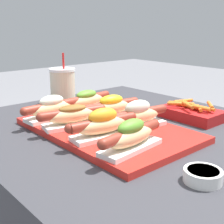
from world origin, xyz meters
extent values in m
cube|color=red|center=(-0.05, -0.08, 0.71)|extent=(0.51, 0.32, 0.02)
cube|color=white|center=(-0.22, -0.16, 0.72)|extent=(0.07, 0.17, 0.01)
ellipsoid|color=#E5C184|center=(-0.22, -0.16, 0.75)|extent=(0.05, 0.15, 0.04)
cylinder|color=maroon|center=(-0.22, -0.16, 0.76)|extent=(0.03, 0.19, 0.03)
sphere|color=maroon|center=(-0.21, -0.25, 0.76)|extent=(0.03, 0.03, 0.03)
sphere|color=maroon|center=(-0.22, -0.07, 0.76)|extent=(0.03, 0.03, 0.03)
ellipsoid|color=silver|center=(-0.22, -0.16, 0.77)|extent=(0.04, 0.08, 0.03)
cube|color=white|center=(-0.11, -0.15, 0.72)|extent=(0.09, 0.18, 0.01)
ellipsoid|color=#E5C184|center=(-0.11, -0.15, 0.75)|extent=(0.08, 0.16, 0.04)
cylinder|color=maroon|center=(-0.11, -0.15, 0.76)|extent=(0.06, 0.19, 0.03)
sphere|color=maroon|center=(-0.13, -0.25, 0.76)|extent=(0.03, 0.03, 0.03)
sphere|color=maroon|center=(-0.09, -0.06, 0.76)|extent=(0.03, 0.03, 0.03)
ellipsoid|color=brown|center=(-0.11, -0.15, 0.77)|extent=(0.06, 0.09, 0.02)
cube|color=white|center=(0.02, -0.15, 0.72)|extent=(0.08, 0.18, 0.01)
ellipsoid|color=#E5C184|center=(0.02, -0.15, 0.75)|extent=(0.07, 0.16, 0.04)
cylinder|color=maroon|center=(0.02, -0.15, 0.76)|extent=(0.05, 0.19, 0.03)
sphere|color=maroon|center=(0.00, -0.24, 0.76)|extent=(0.03, 0.03, 0.03)
sphere|color=maroon|center=(0.03, -0.05, 0.76)|extent=(0.03, 0.03, 0.03)
ellipsoid|color=gold|center=(0.02, -0.15, 0.77)|extent=(0.05, 0.09, 0.04)
cube|color=white|center=(0.12, -0.15, 0.72)|extent=(0.08, 0.18, 0.01)
ellipsoid|color=#E5C184|center=(0.12, -0.15, 0.75)|extent=(0.06, 0.16, 0.04)
cylinder|color=maroon|center=(0.12, -0.15, 0.76)|extent=(0.05, 0.19, 0.03)
sphere|color=maroon|center=(0.13, -0.24, 0.76)|extent=(0.03, 0.03, 0.03)
sphere|color=maroon|center=(0.11, -0.06, 0.76)|extent=(0.03, 0.03, 0.03)
ellipsoid|color=#5B992D|center=(0.12, -0.15, 0.77)|extent=(0.05, 0.09, 0.03)
cube|color=white|center=(-0.23, -0.02, 0.72)|extent=(0.08, 0.18, 0.01)
ellipsoid|color=#E5C184|center=(-0.23, -0.02, 0.75)|extent=(0.06, 0.15, 0.04)
cylinder|color=maroon|center=(-0.23, -0.02, 0.76)|extent=(0.04, 0.19, 0.03)
sphere|color=maroon|center=(-0.22, -0.11, 0.76)|extent=(0.03, 0.03, 0.03)
sphere|color=maroon|center=(-0.24, 0.07, 0.76)|extent=(0.03, 0.03, 0.03)
ellipsoid|color=#5B992D|center=(-0.23, -0.02, 0.77)|extent=(0.05, 0.09, 0.03)
cube|color=white|center=(-0.11, -0.01, 0.72)|extent=(0.08, 0.18, 0.01)
ellipsoid|color=#E5C184|center=(-0.11, -0.01, 0.75)|extent=(0.07, 0.16, 0.04)
cylinder|color=maroon|center=(-0.11, -0.01, 0.76)|extent=(0.05, 0.19, 0.03)
sphere|color=maroon|center=(-0.12, -0.11, 0.76)|extent=(0.03, 0.03, 0.03)
sphere|color=maroon|center=(-0.10, 0.08, 0.76)|extent=(0.03, 0.03, 0.03)
ellipsoid|color=yellow|center=(-0.11, -0.01, 0.77)|extent=(0.05, 0.09, 0.03)
cube|color=white|center=(0.02, -0.02, 0.72)|extent=(0.08, 0.18, 0.01)
ellipsoid|color=#E5C184|center=(0.02, -0.02, 0.75)|extent=(0.07, 0.16, 0.04)
cylinder|color=maroon|center=(0.02, -0.02, 0.76)|extent=(0.05, 0.19, 0.03)
sphere|color=maroon|center=(0.00, -0.11, 0.76)|extent=(0.03, 0.03, 0.03)
sphere|color=maroon|center=(0.03, 0.07, 0.76)|extent=(0.03, 0.03, 0.03)
ellipsoid|color=silver|center=(0.02, -0.02, 0.77)|extent=(0.05, 0.09, 0.04)
cylinder|color=white|center=(0.30, -0.13, 0.71)|extent=(0.08, 0.08, 0.03)
cylinder|color=yellow|center=(0.30, -0.13, 0.72)|extent=(0.06, 0.06, 0.01)
cylinder|color=beige|center=(-0.42, 0.01, 0.76)|extent=(0.10, 0.10, 0.13)
cylinder|color=white|center=(-0.42, 0.01, 0.83)|extent=(0.10, 0.10, 0.01)
cylinder|color=red|center=(-0.41, 0.01, 0.87)|extent=(0.01, 0.01, 0.06)
cube|color=#B21919|center=(0.03, 0.22, 0.71)|extent=(0.20, 0.12, 0.03)
cylinder|color=orange|center=(0.01, 0.22, 0.74)|extent=(0.07, 0.01, 0.01)
cylinder|color=orange|center=(0.04, 0.19, 0.75)|extent=(0.07, 0.04, 0.01)
cylinder|color=orange|center=(-0.02, 0.25, 0.74)|extent=(0.04, 0.07, 0.01)
cylinder|color=orange|center=(0.01, 0.20, 0.75)|extent=(0.07, 0.07, 0.01)
cylinder|color=orange|center=(0.08, 0.20, 0.74)|extent=(0.06, 0.01, 0.01)
cylinder|color=orange|center=(0.03, 0.22, 0.74)|extent=(0.08, 0.03, 0.01)
cylinder|color=orange|center=(-0.01, 0.24, 0.74)|extent=(0.05, 0.06, 0.01)
cylinder|color=orange|center=(0.08, 0.22, 0.74)|extent=(0.07, 0.02, 0.01)
cylinder|color=orange|center=(0.06, 0.22, 0.74)|extent=(0.07, 0.02, 0.01)
cylinder|color=orange|center=(-0.01, 0.21, 0.74)|extent=(0.07, 0.05, 0.01)
cylinder|color=orange|center=(0.07, 0.21, 0.74)|extent=(0.05, 0.05, 0.01)
cylinder|color=orange|center=(0.08, 0.25, 0.75)|extent=(0.06, 0.06, 0.01)
cylinder|color=orange|center=(0.01, 0.23, 0.74)|extent=(0.07, 0.02, 0.01)
camera|label=1|loc=(0.61, -0.63, 1.00)|focal=50.00mm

